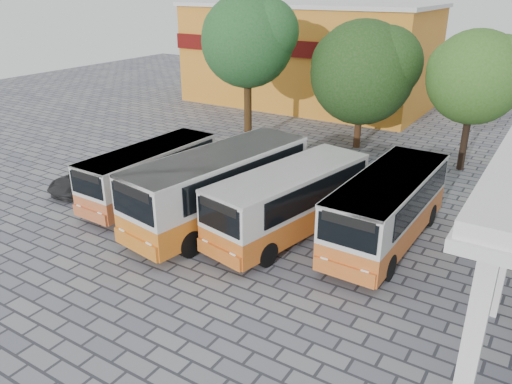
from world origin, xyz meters
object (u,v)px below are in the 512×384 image
Objects in this scene: bus_far_right at (388,205)px; bus_centre_right at (290,198)px; parked_car at (88,178)px; bus_centre_left at (220,184)px; bus_far_left at (150,171)px.

bus_centre_right is at bearing -157.66° from bus_far_right.
bus_centre_right reaches higher than parked_car.
bus_centre_right is 3.88m from bus_far_right.
bus_far_right is 1.88× the size of parked_car.
parked_car is at bearing -169.27° from bus_far_right.
bus_far_right is at bearing 26.01° from bus_centre_left.
bus_far_left is 7.33m from bus_centre_right.
bus_far_right is 14.95m from parked_car.
bus_centre_left is 2.16× the size of parked_car.
bus_far_left is 0.80× the size of bus_centre_left.
bus_far_left is 3.94m from parked_car.
bus_far_left is at bearing -174.81° from bus_centre_left.
bus_centre_right is 1.93× the size of parked_car.
bus_far_right is at bearing 5.34° from parked_car.
bus_centre_right reaches higher than bus_far_left.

